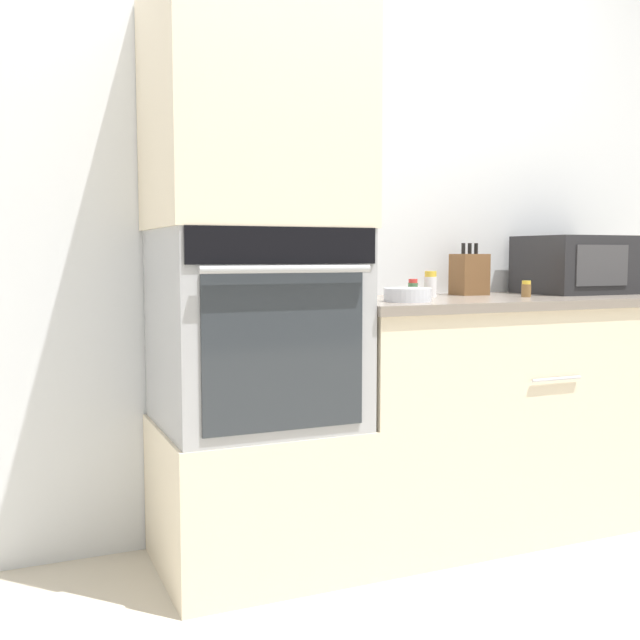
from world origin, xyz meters
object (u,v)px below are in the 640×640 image
Objects in this scene: knife_block at (469,274)px; bowl at (408,295)px; microwave at (576,265)px; condiment_jar_far at (413,288)px; condiment_jar_near at (526,289)px; condiment_jar_mid at (430,284)px; wall_oven at (255,327)px.

knife_block reaches higher than bowl.
condiment_jar_far is (-0.80, 0.03, -0.09)m from microwave.
condiment_jar_near is at bearing -158.85° from microwave.
condiment_jar_mid is at bearing 179.42° from microwave.
knife_block is 0.31m from condiment_jar_far.
bowl is (-0.46, -0.28, -0.06)m from knife_block.
microwave is 6.07× the size of condiment_jar_far.
condiment_jar_near is 0.90× the size of condiment_jar_far.
condiment_jar_mid is at bearing 155.76° from condiment_jar_near.
knife_block is at bearing 171.22° from microwave.
microwave is 0.80m from condiment_jar_far.
microwave is 0.51m from knife_block.
microwave is 0.98m from bowl.
microwave reaches higher than condiment_jar_far.
microwave is at bearing 21.15° from condiment_jar_near.
bowl is at bearing -12.63° from wall_oven.
microwave is 2.03× the size of knife_block.
microwave is (1.49, 0.08, 0.21)m from wall_oven.
condiment_jar_mid is (-0.73, 0.01, -0.07)m from microwave.
knife_block is at bearing 9.56° from condiment_jar_far.
condiment_jar_near is at bearing -63.00° from knife_block.
bowl is 0.28m from condiment_jar_far.
wall_oven is 1.54× the size of microwave.
condiment_jar_far is at bearing -170.44° from knife_block.
wall_oven reaches higher than microwave.
bowl is at bearing -136.94° from condiment_jar_mid.
condiment_jar_far is at bearing 9.01° from wall_oven.
wall_oven is 1.12m from condiment_jar_near.
microwave is at bearing -1.90° from condiment_jar_far.
condiment_jar_far is (0.70, 0.11, 0.12)m from wall_oven.
condiment_jar_near is (-0.38, -0.15, -0.09)m from microwave.
knife_block reaches higher than condiment_jar_far.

